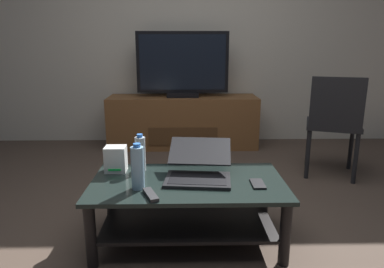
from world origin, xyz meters
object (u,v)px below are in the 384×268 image
at_px(coffee_table, 188,200).
at_px(laptop, 199,168).
at_px(water_bottle_near, 140,154).
at_px(tv_remote, 151,195).
at_px(cell_phone, 258,184).
at_px(router_box, 116,159).
at_px(water_bottle_far, 138,168).
at_px(media_cabinet, 183,121).
at_px(dining_chair, 334,121).
at_px(television, 183,66).

height_order(coffee_table, laptop, laptop).
relative_size(laptop, water_bottle_near, 1.91).
bearing_deg(coffee_table, tv_remote, -132.46).
height_order(cell_phone, tv_remote, tv_remote).
relative_size(router_box, water_bottle_far, 0.62).
bearing_deg(water_bottle_near, coffee_table, -31.24).
relative_size(coffee_table, cell_phone, 7.93).
bearing_deg(cell_phone, tv_remote, -166.06).
height_order(coffee_table, media_cabinet, media_cabinet).
bearing_deg(router_box, media_cabinet, 77.77).
bearing_deg(cell_phone, water_bottle_near, 160.33).
bearing_deg(tv_remote, media_cabinet, 64.70).
height_order(laptop, tv_remote, laptop).
xyz_separation_m(media_cabinet, water_bottle_near, (-0.25, -1.85, 0.20)).
xyz_separation_m(coffee_table, cell_phone, (0.39, -0.07, 0.12)).
distance_m(laptop, tv_remote, 0.38).
height_order(water_bottle_near, water_bottle_far, water_bottle_far).
relative_size(media_cabinet, router_box, 10.61).
distance_m(water_bottle_near, cell_phone, 0.73).
height_order(dining_chair, cell_phone, dining_chair).
bearing_deg(dining_chair, water_bottle_near, -151.59).
bearing_deg(cell_phone, television, 101.62).
relative_size(dining_chair, tv_remote, 5.57).
distance_m(water_bottle_near, water_bottle_far, 0.28).
relative_size(media_cabinet, cell_phone, 11.97).
bearing_deg(cell_phone, router_box, 164.30).
bearing_deg(laptop, media_cabinet, 93.03).
height_order(coffee_table, water_bottle_near, water_bottle_near).
bearing_deg(router_box, coffee_table, -20.67).
height_order(dining_chair, water_bottle_near, dining_chair).
bearing_deg(tv_remote, cell_phone, -7.31).
bearing_deg(router_box, laptop, -11.91).
xyz_separation_m(media_cabinet, water_bottle_far, (-0.23, -2.13, 0.21)).
relative_size(dining_chair, router_box, 5.64).
xyz_separation_m(television, laptop, (0.10, -1.95, -0.48)).
distance_m(dining_chair, water_bottle_near, 1.77).
bearing_deg(water_bottle_near, cell_phone, -19.60).
distance_m(dining_chair, cell_phone, 1.40).
bearing_deg(coffee_table, cell_phone, -9.60).
height_order(dining_chair, tv_remote, dining_chair).
bearing_deg(media_cabinet, laptop, -86.97).
xyz_separation_m(television, dining_chair, (1.31, -0.99, -0.41)).
xyz_separation_m(media_cabinet, television, (-0.00, -0.02, 0.63)).
xyz_separation_m(laptop, cell_phone, (0.33, -0.13, -0.05)).
bearing_deg(laptop, cell_phone, -21.17).
height_order(laptop, router_box, laptop).
bearing_deg(laptop, water_bottle_far, -153.94).
bearing_deg(coffee_table, water_bottle_near, 148.76).
distance_m(television, router_box, 1.94).
relative_size(coffee_table, water_bottle_near, 4.75).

